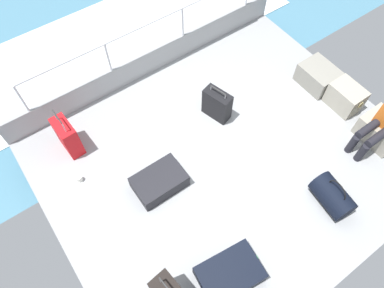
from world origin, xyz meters
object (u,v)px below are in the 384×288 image
(suitcase_0, at_px, (68,137))
(duffel_bag, at_px, (332,196))
(cargo_crate_0, at_px, (318,76))
(suitcase_3, at_px, (217,104))
(suitcase_4, at_px, (159,182))
(paper_cup, at_px, (79,179))
(suitcase_2, at_px, (230,274))
(cargo_crate_2, at_px, (381,130))
(cargo_crate_1, at_px, (345,97))

(suitcase_0, bearing_deg, duffel_bag, 41.19)
(cargo_crate_0, relative_size, suitcase_3, 1.05)
(suitcase_3, xyz_separation_m, suitcase_4, (0.54, -1.43, -0.14))
(duffel_bag, relative_size, paper_cup, 6.22)
(suitcase_0, distance_m, suitcase_2, 2.97)
(suitcase_4, height_order, paper_cup, suitcase_4)
(cargo_crate_2, bearing_deg, paper_cup, -115.91)
(cargo_crate_0, bearing_deg, paper_cup, -99.12)
(cargo_crate_1, height_order, suitcase_3, suitcase_3)
(cargo_crate_2, bearing_deg, cargo_crate_0, 179.64)
(cargo_crate_1, height_order, suitcase_4, cargo_crate_1)
(suitcase_0, distance_m, paper_cup, 0.65)
(cargo_crate_0, relative_size, cargo_crate_2, 0.98)
(suitcase_2, bearing_deg, cargo_crate_2, 95.42)
(suitcase_0, bearing_deg, cargo_crate_0, 72.63)
(suitcase_4, xyz_separation_m, paper_cup, (-0.74, -0.90, -0.07))
(suitcase_0, height_order, duffel_bag, suitcase_0)
(suitcase_2, relative_size, duffel_bag, 1.32)
(cargo_crate_1, bearing_deg, suitcase_0, -114.68)
(suitcase_2, distance_m, suitcase_4, 1.56)
(cargo_crate_1, relative_size, paper_cup, 5.63)
(cargo_crate_2, relative_size, suitcase_4, 0.89)
(cargo_crate_0, height_order, suitcase_3, suitcase_3)
(cargo_crate_0, relative_size, suitcase_4, 0.88)
(suitcase_2, bearing_deg, suitcase_4, -178.90)
(suitcase_0, bearing_deg, cargo_crate_1, 65.32)
(suitcase_0, bearing_deg, cargo_crate_2, 56.89)
(cargo_crate_1, distance_m, suitcase_0, 4.35)
(cargo_crate_0, distance_m, suitcase_2, 3.58)
(cargo_crate_1, xyz_separation_m, duffel_bag, (1.07, -1.43, -0.02))
(cargo_crate_1, xyz_separation_m, suitcase_4, (-0.51, -3.22, -0.09))
(cargo_crate_0, relative_size, duffel_bag, 1.03)
(suitcase_0, xyz_separation_m, suitcase_2, (2.87, 0.76, -0.18))
(suitcase_3, distance_m, suitcase_4, 1.53)
(cargo_crate_2, height_order, suitcase_3, suitcase_3)
(suitcase_3, relative_size, paper_cup, 6.09)
(suitcase_2, distance_m, duffel_bag, 1.76)
(cargo_crate_0, height_order, paper_cup, cargo_crate_0)
(suitcase_0, relative_size, suitcase_3, 1.32)
(suitcase_3, bearing_deg, cargo_crate_2, 44.73)
(cargo_crate_0, xyz_separation_m, suitcase_0, (-1.23, -3.95, 0.12))
(cargo_crate_1, relative_size, suitcase_2, 0.68)
(suitcase_0, relative_size, duffel_bag, 1.29)
(suitcase_0, relative_size, suitcase_2, 0.98)
(cargo_crate_2, height_order, duffel_bag, duffel_bag)
(duffel_bag, bearing_deg, cargo_crate_1, 126.85)
(suitcase_2, xyz_separation_m, suitcase_3, (-2.09, 1.40, 0.15))
(cargo_crate_2, distance_m, paper_cup, 4.56)
(cargo_crate_0, distance_m, duffel_bag, 2.18)
(paper_cup, bearing_deg, cargo_crate_2, 64.09)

